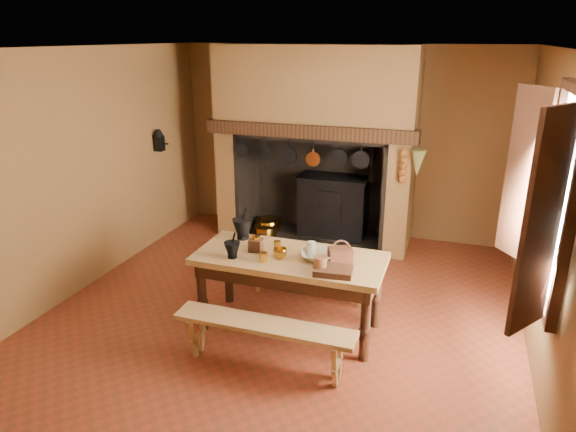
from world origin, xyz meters
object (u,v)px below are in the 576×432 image
object	(u,v)px
iron_range	(334,205)
work_table	(290,267)
bench_front	(264,334)
wicker_basket	(340,254)
mixing_bowl	(317,255)
coffee_grinder	(256,244)

from	to	relation	value
iron_range	work_table	world-z (taller)	iron_range
bench_front	wicker_basket	distance (m)	1.08
iron_range	bench_front	bearing A→B (deg)	-86.53
mixing_bowl	coffee_grinder	bearing A→B (deg)	-179.60
bench_front	mixing_bowl	size ratio (longest dim) A/B	5.31
work_table	bench_front	world-z (taller)	work_table
work_table	bench_front	distance (m)	0.81
wicker_basket	work_table	bearing A→B (deg)	161.00
iron_range	mixing_bowl	distance (m)	2.77
coffee_grinder	wicker_basket	world-z (taller)	wicker_basket
mixing_bowl	iron_range	bearing A→B (deg)	100.23
iron_range	work_table	size ratio (longest dim) A/B	0.84
iron_range	wicker_basket	xyz separation A→B (m)	(0.71, -2.67, 0.41)
mixing_bowl	bench_front	bearing A→B (deg)	-110.57
wicker_basket	mixing_bowl	bearing A→B (deg)	165.28
iron_range	coffee_grinder	distance (m)	2.74
work_table	coffee_grinder	bearing A→B (deg)	179.36
work_table	mixing_bowl	distance (m)	0.33
work_table	coffee_grinder	size ratio (longest dim) A/B	9.34
work_table	wicker_basket	xyz separation A→B (m)	(0.51, 0.05, 0.20)
bench_front	mixing_bowl	bearing A→B (deg)	69.43
iron_range	bench_front	size ratio (longest dim) A/B	0.95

